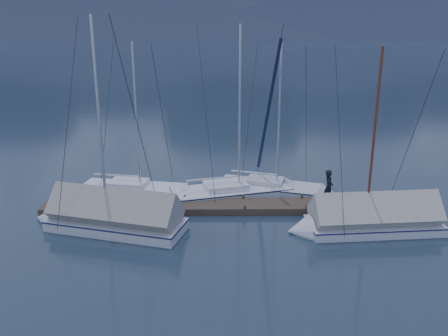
{
  "coord_description": "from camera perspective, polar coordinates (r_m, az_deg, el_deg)",
  "views": [
    {
      "loc": [
        -0.19,
        -19.95,
        9.14
      ],
      "look_at": [
        0.0,
        2.0,
        2.2
      ],
      "focal_mm": 38.0,
      "sensor_mm": 36.0,
      "label": 1
    }
  ],
  "objects": [
    {
      "name": "mooring_posts",
      "position": [
        23.64,
        -1.22,
        -4.28
      ],
      "size": [
        15.12,
        1.52,
        0.35
      ],
      "color": "#382D23",
      "rests_on": "ground"
    },
    {
      "name": "ground",
      "position": [
        21.94,
        0.05,
        -7.07
      ],
      "size": [
        1000.0,
        1000.0,
        0.0
      ],
      "primitive_type": "plane",
      "color": "#162331",
      "rests_on": "ground"
    },
    {
      "name": "sailboat_covered_far",
      "position": [
        22.25,
        -14.19,
        -5.87
      ],
      "size": [
        7.62,
        4.12,
        10.24
      ],
      "color": "silver",
      "rests_on": "ground"
    },
    {
      "name": "dock",
      "position": [
        23.73,
        0.0,
        -4.82
      ],
      "size": [
        18.0,
        1.5,
        0.54
      ],
      "color": "#382D23",
      "rests_on": "ground"
    },
    {
      "name": "person",
      "position": [
        23.86,
        12.47,
        -2.26
      ],
      "size": [
        0.49,
        0.68,
        1.77
      ],
      "primitive_type": "imported",
      "rotation": [
        0.0,
        0.0,
        1.47
      ],
      "color": "black",
      "rests_on": "dock"
    },
    {
      "name": "sailboat_covered_near",
      "position": [
        22.26,
        16.33,
        -6.19
      ],
      "size": [
        7.08,
        2.98,
        9.0
      ],
      "color": "silver",
      "rests_on": "ground"
    },
    {
      "name": "sailboat_open_mid",
      "position": [
        25.77,
        2.9,
        -2.84
      ],
      "size": [
        7.69,
        3.99,
        9.79
      ],
      "color": "silver",
      "rests_on": "ground"
    },
    {
      "name": "sailboat_open_right",
      "position": [
        26.2,
        7.33,
        -2.66
      ],
      "size": [
        6.89,
        3.81,
        8.78
      ],
      "color": "silver",
      "rests_on": "ground"
    },
    {
      "name": "sailboat_open_left",
      "position": [
        26.09,
        -9.04,
        -2.82
      ],
      "size": [
        6.93,
        3.19,
        8.87
      ],
      "color": "silver",
      "rests_on": "ground"
    }
  ]
}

